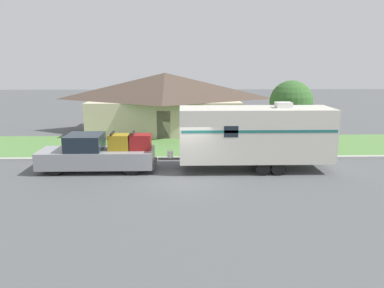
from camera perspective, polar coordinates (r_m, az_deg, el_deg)
The scene contains 8 objects.
ground_plane at distance 18.33m, azimuth -0.96°, elevation -5.35°, with size 120.00×120.00×0.00m, color #515456.
curb_strip at distance 21.91m, azimuth -1.05°, elevation -2.18°, with size 80.00×0.30×0.14m.
lawn_strip at distance 25.47m, azimuth -1.12°, elevation -0.22°, with size 80.00×7.00×0.03m.
house_across_street at distance 30.73m, azimuth -4.09°, elevation 6.54°, with size 12.59×7.36×4.73m.
pickup_truck at distance 20.09m, azimuth -14.09°, elevation -1.46°, with size 6.00×2.02×2.04m.
travel_trailer at distance 19.75m, azimuth 9.60°, elevation 1.52°, with size 8.98×2.42×3.57m.
mailbox at distance 23.76m, azimuth 18.86°, elevation 0.67°, with size 0.48×0.20×1.34m.
tree_in_yard at distance 26.42m, azimuth 14.87°, elevation 6.20°, with size 2.91×2.91×4.38m.
Camera 1 is at (-0.14, -17.45, 5.61)m, focal length 35.00 mm.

